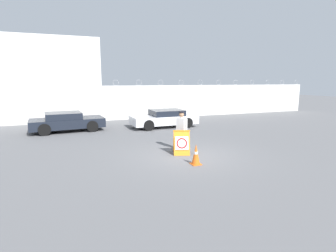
{
  "coord_description": "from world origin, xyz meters",
  "views": [
    {
      "loc": [
        -4.48,
        -9.69,
        3.08
      ],
      "look_at": [
        -0.31,
        1.27,
        1.05
      ],
      "focal_mm": 28.0,
      "sensor_mm": 36.0,
      "label": 1
    }
  ],
  "objects_px": {
    "barricade_sign": "(182,142)",
    "security_guard": "(181,129)",
    "parked_car_front_coupe": "(67,121)",
    "traffic_cone_near": "(196,154)",
    "parked_car_rear_sedan": "(164,118)"
  },
  "relations": [
    {
      "from": "parked_car_rear_sedan",
      "to": "traffic_cone_near",
      "type": "bearing_deg",
      "value": 77.21
    },
    {
      "from": "parked_car_front_coupe",
      "to": "parked_car_rear_sedan",
      "type": "xyz_separation_m",
      "value": [
        6.15,
        -0.74,
        -0.01
      ]
    },
    {
      "from": "barricade_sign",
      "to": "security_guard",
      "type": "relative_size",
      "value": 0.58
    },
    {
      "from": "barricade_sign",
      "to": "parked_car_rear_sedan",
      "type": "xyz_separation_m",
      "value": [
        1.59,
        6.49,
        0.09
      ]
    },
    {
      "from": "parked_car_front_coupe",
      "to": "barricade_sign",
      "type": "bearing_deg",
      "value": -62.66
    },
    {
      "from": "traffic_cone_near",
      "to": "parked_car_rear_sedan",
      "type": "bearing_deg",
      "value": 78.21
    },
    {
      "from": "parked_car_rear_sedan",
      "to": "barricade_sign",
      "type": "bearing_deg",
      "value": 75.22
    },
    {
      "from": "parked_car_front_coupe",
      "to": "parked_car_rear_sedan",
      "type": "bearing_deg",
      "value": -11.78
    },
    {
      "from": "barricade_sign",
      "to": "security_guard",
      "type": "height_order",
      "value": "security_guard"
    },
    {
      "from": "barricade_sign",
      "to": "traffic_cone_near",
      "type": "relative_size",
      "value": 1.31
    },
    {
      "from": "barricade_sign",
      "to": "parked_car_rear_sedan",
      "type": "distance_m",
      "value": 6.68
    },
    {
      "from": "barricade_sign",
      "to": "security_guard",
      "type": "bearing_deg",
      "value": 86.19
    },
    {
      "from": "parked_car_front_coupe",
      "to": "security_guard",
      "type": "bearing_deg",
      "value": -59.24
    },
    {
      "from": "traffic_cone_near",
      "to": "parked_car_front_coupe",
      "type": "relative_size",
      "value": 0.18
    },
    {
      "from": "traffic_cone_near",
      "to": "parked_car_front_coupe",
      "type": "xyz_separation_m",
      "value": [
        -4.48,
        8.73,
        0.22
      ]
    }
  ]
}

